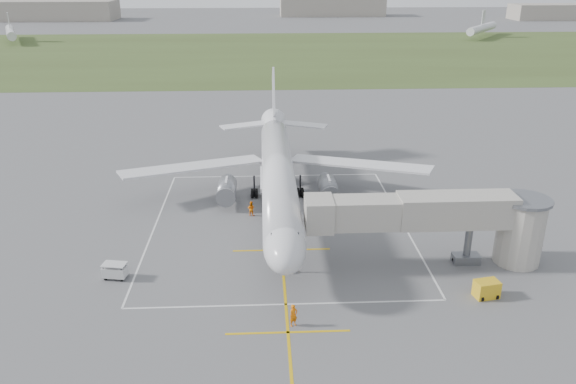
{
  "coord_description": "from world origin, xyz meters",
  "views": [
    {
      "loc": [
        -1.76,
        -61.22,
        27.13
      ],
      "look_at": [
        0.95,
        -4.0,
        4.0
      ],
      "focal_mm": 35.0,
      "sensor_mm": 36.0,
      "label": 1
    }
  ],
  "objects_px": {
    "baggage_cart": "(115,271)",
    "ramp_worker_wing": "(251,208)",
    "ramp_worker_nose": "(294,315)",
    "gpu_unit": "(487,289)",
    "airliner": "(278,174)",
    "jet_bridge": "(448,219)"
  },
  "relations": [
    {
      "from": "jet_bridge",
      "to": "ramp_worker_wing",
      "type": "xyz_separation_m",
      "value": [
        -18.95,
        12.31,
        -3.86
      ]
    },
    {
      "from": "gpu_unit",
      "to": "ramp_worker_wing",
      "type": "bearing_deg",
      "value": 128.18
    },
    {
      "from": "gpu_unit",
      "to": "ramp_worker_nose",
      "type": "bearing_deg",
      "value": -179.04
    },
    {
      "from": "baggage_cart",
      "to": "ramp_worker_nose",
      "type": "height_order",
      "value": "ramp_worker_nose"
    },
    {
      "from": "airliner",
      "to": "gpu_unit",
      "type": "xyz_separation_m",
      "value": [
        17.7,
        -20.36,
        -3.63
      ]
    },
    {
      "from": "airliner",
      "to": "gpu_unit",
      "type": "height_order",
      "value": "airliner"
    },
    {
      "from": "ramp_worker_nose",
      "to": "gpu_unit",
      "type": "bearing_deg",
      "value": -17.65
    },
    {
      "from": "baggage_cart",
      "to": "gpu_unit",
      "type": "bearing_deg",
      "value": 2.0
    },
    {
      "from": "baggage_cart",
      "to": "ramp_worker_wing",
      "type": "relative_size",
      "value": 1.34
    },
    {
      "from": "baggage_cart",
      "to": "airliner",
      "type": "bearing_deg",
      "value": 54.91
    },
    {
      "from": "airliner",
      "to": "jet_bridge",
      "type": "bearing_deg",
      "value": -42.19
    },
    {
      "from": "jet_bridge",
      "to": "ramp_worker_wing",
      "type": "distance_m",
      "value": 22.93
    },
    {
      "from": "jet_bridge",
      "to": "gpu_unit",
      "type": "height_order",
      "value": "jet_bridge"
    },
    {
      "from": "jet_bridge",
      "to": "baggage_cart",
      "type": "xyz_separation_m",
      "value": [
        -31.43,
        -1.35,
        -3.97
      ]
    },
    {
      "from": "gpu_unit",
      "to": "baggage_cart",
      "type": "distance_m",
      "value": 33.75
    },
    {
      "from": "baggage_cart",
      "to": "ramp_worker_wing",
      "type": "distance_m",
      "value": 18.5
    },
    {
      "from": "jet_bridge",
      "to": "baggage_cart",
      "type": "height_order",
      "value": "jet_bridge"
    },
    {
      "from": "jet_bridge",
      "to": "baggage_cart",
      "type": "relative_size",
      "value": 9.88
    },
    {
      "from": "ramp_worker_nose",
      "to": "baggage_cart",
      "type": "bearing_deg",
      "value": 123.95
    },
    {
      "from": "airliner",
      "to": "jet_bridge",
      "type": "relative_size",
      "value": 2.0
    },
    {
      "from": "jet_bridge",
      "to": "ramp_worker_nose",
      "type": "xyz_separation_m",
      "value": [
        -15.23,
        -9.59,
        -3.77
      ]
    },
    {
      "from": "airliner",
      "to": "ramp_worker_nose",
      "type": "relative_size",
      "value": 24.1
    }
  ]
}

